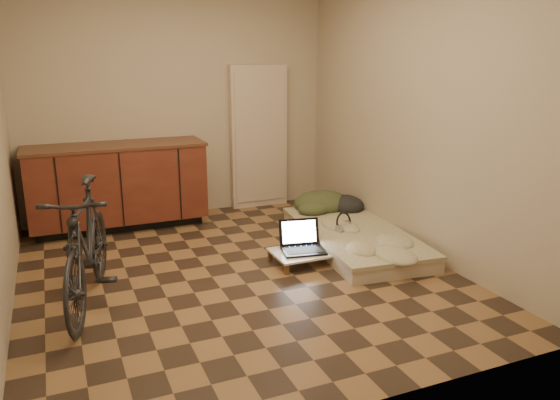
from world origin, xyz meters
name	(u,v)px	position (x,y,z in m)	size (l,w,h in m)	color
room_shell	(233,122)	(0.00, 0.00, 1.30)	(3.50, 4.00, 2.60)	brown
cabinets	(118,185)	(-0.75, 1.70, 0.47)	(1.84, 0.62, 0.91)	black
appliance_panel	(259,137)	(0.95, 1.94, 0.85)	(0.70, 0.10, 1.70)	beige
bicycle	(86,240)	(-1.20, -0.15, 0.52)	(0.47, 1.60, 1.04)	black
futon	(354,237)	(1.30, 0.23, 0.08)	(1.07, 1.93, 0.16)	#C3B49C
clothing_pile	(328,196)	(1.42, 1.01, 0.29)	(0.68, 0.57, 0.27)	#353E24
headphones	(344,222)	(1.20, 0.27, 0.24)	(0.23, 0.21, 0.16)	black
lap_desk	(309,252)	(0.69, -0.01, 0.10)	(0.67, 0.43, 0.11)	brown
laptop	(302,244)	(0.64, 0.02, 0.16)	(0.42, 0.39, 0.26)	black
mouse	(332,246)	(0.92, -0.03, 0.13)	(0.06, 0.10, 0.04)	silver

